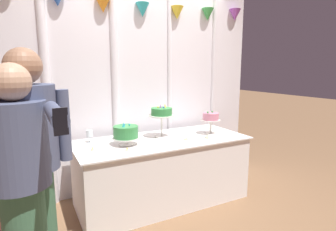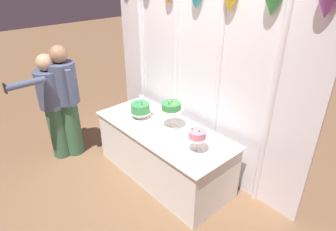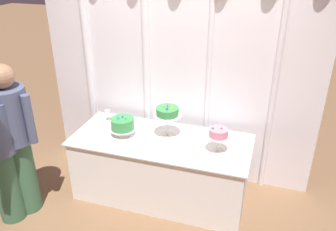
# 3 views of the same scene
# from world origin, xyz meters

# --- Properties ---
(ground_plane) EXTENTS (24.00, 24.00, 0.00)m
(ground_plane) POSITION_xyz_m (0.00, 0.00, 0.00)
(ground_plane) COLOR #846042
(draped_curtain) EXTENTS (3.26, 0.17, 2.57)m
(draped_curtain) POSITION_xyz_m (-0.04, 0.67, 1.35)
(draped_curtain) COLOR white
(draped_curtain) RESTS_ON ground_plane
(cake_table) EXTENTS (1.95, 0.84, 0.74)m
(cake_table) POSITION_xyz_m (0.00, 0.10, 0.37)
(cake_table) COLOR white
(cake_table) RESTS_ON ground_plane
(cake_display_leftmost) EXTENTS (0.29, 0.29, 0.25)m
(cake_display_leftmost) POSITION_xyz_m (-0.44, 0.07, 0.87)
(cake_display_leftmost) COLOR silver
(cake_display_leftmost) RESTS_ON cake_table
(cake_display_center) EXTENTS (0.31, 0.31, 0.39)m
(cake_display_center) POSITION_xyz_m (0.04, 0.20, 1.02)
(cake_display_center) COLOR silver
(cake_display_center) RESTS_ON cake_table
(cake_display_rightmost) EXTENTS (0.24, 0.24, 0.29)m
(cake_display_rightmost) POSITION_xyz_m (0.63, 0.05, 0.94)
(cake_display_rightmost) COLOR silver
(cake_display_rightmost) RESTS_ON cake_table
(wine_glass) EXTENTS (0.07, 0.07, 0.14)m
(wine_glass) POSITION_xyz_m (-0.75, 0.33, 0.84)
(wine_glass) COLOR silver
(wine_glass) RESTS_ON cake_table
(tealight_far_left) EXTENTS (0.04, 0.04, 0.04)m
(tealight_far_left) POSITION_xyz_m (-0.79, 0.03, 0.75)
(tealight_far_left) COLOR beige
(tealight_far_left) RESTS_ON cake_table
(tealight_near_left) EXTENTS (0.04, 0.04, 0.03)m
(tealight_near_left) POSITION_xyz_m (-0.50, -0.13, 0.75)
(tealight_near_left) COLOR beige
(tealight_near_left) RESTS_ON cake_table
(tealight_near_right) EXTENTS (0.05, 0.05, 0.03)m
(tealight_near_right) POSITION_xyz_m (0.22, -0.06, 0.75)
(tealight_near_right) COLOR beige
(tealight_near_right) RESTS_ON cake_table
(tealight_far_right) EXTENTS (0.05, 0.05, 0.04)m
(tealight_far_right) POSITION_xyz_m (0.47, -0.11, 0.75)
(tealight_far_right) COLOR beige
(tealight_far_right) RESTS_ON cake_table
(guest_man_dark_suit) EXTENTS (0.54, 0.37, 1.67)m
(guest_man_dark_suit) POSITION_xyz_m (-1.33, -0.56, 0.91)
(guest_man_dark_suit) COLOR #3D6B4C
(guest_man_dark_suit) RESTS_ON ground_plane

